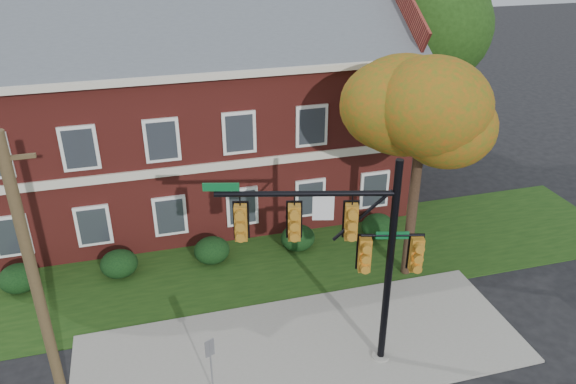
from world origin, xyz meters
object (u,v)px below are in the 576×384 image
object	(u,v)px
traffic_signal	(348,245)
utility_pole	(36,288)
hedge_right	(298,238)
hedge_left	(119,264)
tree_right_rear	(422,11)
hedge_far_left	(19,278)
hedge_far_right	(378,226)
tree_near_right	(432,106)
hedge_center	(212,250)
apartment_building	(188,100)
sign_post	(211,358)

from	to	relation	value
traffic_signal	utility_pole	size ratio (longest dim) A/B	0.81
hedge_right	utility_pole	size ratio (longest dim) A/B	0.17
traffic_signal	utility_pole	world-z (taller)	utility_pole
hedge_left	tree_right_rear	xyz separation A→B (m)	(14.81, 6.11, 7.60)
hedge_far_left	hedge_right	world-z (taller)	same
hedge_far_right	tree_near_right	size ratio (longest dim) A/B	0.16
hedge_center	tree_near_right	size ratio (longest dim) A/B	0.16
hedge_left	hedge_far_left	bearing A→B (deg)	180.00
apartment_building	hedge_center	size ratio (longest dim) A/B	13.43
hedge_right	tree_near_right	xyz separation A→B (m)	(3.72, -2.83, 6.14)
hedge_far_right	sign_post	world-z (taller)	sign_post
hedge_left	utility_pole	bearing A→B (deg)	-103.46
tree_near_right	sign_post	xyz separation A→B (m)	(-8.21, -3.86, -5.34)
tree_near_right	sign_post	world-z (taller)	tree_near_right
hedge_far_left	hedge_right	xyz separation A→B (m)	(10.50, 0.00, 0.00)
hedge_right	sign_post	xyz separation A→B (m)	(-4.48, -6.69, 0.80)
hedge_far_right	tree_right_rear	xyz separation A→B (m)	(4.31, 6.11, 7.60)
hedge_left	traffic_signal	bearing A→B (deg)	-44.41
tree_near_right	sign_post	distance (m)	10.52
hedge_center	tree_right_rear	world-z (taller)	tree_right_rear
hedge_far_left	tree_right_rear	distance (m)	20.75
hedge_center	traffic_signal	xyz separation A→B (m)	(3.04, -6.40, 3.65)
hedge_far_left	hedge_left	world-z (taller)	same
utility_pole	sign_post	xyz separation A→B (m)	(4.02, -0.42, -2.87)
hedge_far_left	sign_post	world-z (taller)	sign_post
hedge_far_right	tree_right_rear	world-z (taller)	tree_right_rear
tree_near_right	utility_pole	size ratio (longest dim) A/B	1.04
hedge_far_right	utility_pole	size ratio (longest dim) A/B	0.17
traffic_signal	hedge_right	bearing A→B (deg)	100.49
apartment_building	tree_near_right	size ratio (longest dim) A/B	2.19
hedge_center	hedge_far_right	bearing A→B (deg)	0.00
hedge_far_left	utility_pole	size ratio (longest dim) A/B	0.17
tree_right_rear	utility_pole	distance (m)	20.85
hedge_far_left	utility_pole	world-z (taller)	utility_pole
hedge_center	apartment_building	bearing A→B (deg)	90.00
tree_right_rear	hedge_right	bearing A→B (deg)	-141.98
apartment_building	hedge_left	bearing A→B (deg)	-123.67
hedge_center	tree_right_rear	bearing A→B (deg)	28.37
sign_post	hedge_right	bearing A→B (deg)	31.64
sign_post	traffic_signal	bearing A→B (deg)	-20.45
hedge_center	hedge_right	size ratio (longest dim) A/B	1.00
apartment_building	tree_right_rear	bearing A→B (deg)	4.33
hedge_left	tree_near_right	xyz separation A→B (m)	(10.72, -2.83, 6.14)
tree_near_right	tree_right_rear	size ratio (longest dim) A/B	0.81
apartment_building	hedge_right	distance (m)	7.73
hedge_far_right	sign_post	size ratio (longest dim) A/B	0.72
hedge_right	utility_pole	bearing A→B (deg)	-143.59
hedge_right	hedge_left	bearing A→B (deg)	180.00
apartment_building	tree_right_rear	xyz separation A→B (m)	(11.31, 0.86, 3.13)
hedge_far_left	sign_post	bearing A→B (deg)	-48.04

